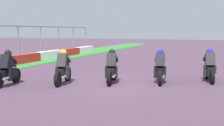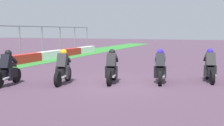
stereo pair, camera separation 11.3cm
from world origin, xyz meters
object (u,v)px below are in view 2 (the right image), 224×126
Objects in this scene: rider_lane_b at (160,69)px; rider_lane_e at (7,71)px; rider_lane_d at (63,70)px; rider_lane_a at (210,68)px; rider_lane_c at (112,69)px.

rider_lane_b is 1.00× the size of rider_lane_e.
rider_lane_d is 1.00× the size of rider_lane_e.
rider_lane_d is at bearing -70.02° from rider_lane_e.
rider_lane_b is (-1.10, 2.06, 0.00)m from rider_lane_a.
rider_lane_c is (-0.79, 2.00, 0.00)m from rider_lane_b.
rider_lane_c is at bearing -72.35° from rider_lane_e.
rider_lane_a and rider_lane_e have the same top height.
rider_lane_d is at bearing 104.45° from rider_lane_a.
rider_lane_a is 1.00× the size of rider_lane_c.
rider_lane_a is 1.00× the size of rider_lane_b.
rider_lane_e is (-4.03, 7.97, 0.00)m from rider_lane_a.
rider_lane_a is at bearing -77.49° from rider_lane_d.
rider_lane_b is at bearing 107.29° from rider_lane_a.
rider_lane_e is (-1.19, 1.99, 0.00)m from rider_lane_d.
rider_lane_c is 1.00× the size of rider_lane_e.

